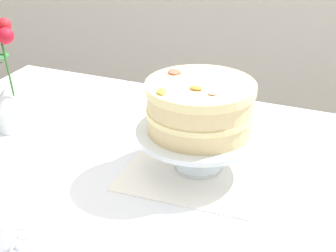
% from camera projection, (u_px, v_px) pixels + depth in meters
% --- Properties ---
extents(dining_table, '(1.40, 1.00, 0.74)m').
position_uv_depth(dining_table, '(146.00, 211.00, 1.25)').
color(dining_table, white).
rests_on(dining_table, ground).
extents(linen_napkin, '(0.33, 0.33, 0.00)m').
position_uv_depth(linen_napkin, '(198.00, 168.00, 1.24)').
color(linen_napkin, white).
rests_on(linen_napkin, dining_table).
extents(cake_stand, '(0.29, 0.29, 0.10)m').
position_uv_depth(cake_stand, '(199.00, 137.00, 1.21)').
color(cake_stand, silver).
rests_on(cake_stand, linen_napkin).
extents(layer_cake, '(0.24, 0.24, 0.12)m').
position_uv_depth(layer_cake, '(200.00, 107.00, 1.17)').
color(layer_cake, beige).
rests_on(layer_cake, cake_stand).
extents(flower_vase, '(0.09, 0.10, 0.34)m').
position_uv_depth(flower_vase, '(3.00, 83.00, 1.36)').
color(flower_vase, silver).
rests_on(flower_vase, dining_table).
extents(teacup, '(0.13, 0.13, 0.06)m').
position_uv_depth(teacup, '(2.00, 233.00, 0.99)').
color(teacup, white).
rests_on(teacup, dining_table).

